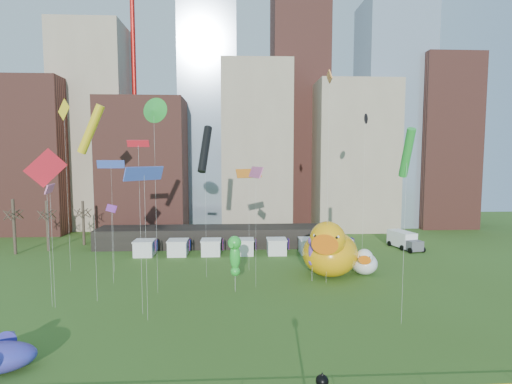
{
  "coord_description": "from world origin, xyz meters",
  "views": [
    {
      "loc": [
        -0.13,
        -21.7,
        14.65
      ],
      "look_at": [
        1.42,
        8.49,
        12.0
      ],
      "focal_mm": 27.0,
      "sensor_mm": 36.0,
      "label": 1
    }
  ],
  "objects": [
    {
      "name": "kite_4",
      "position": [
        -21.76,
        28.5,
        20.29
      ],
      "size": [
        2.17,
        1.7,
        22.13
      ],
      "color": "silver",
      "rests_on": "ground"
    },
    {
      "name": "box_truck",
      "position": [
        27.12,
        38.68,
        1.39
      ],
      "size": [
        3.75,
        6.75,
        2.71
      ],
      "rotation": [
        0.0,
        0.0,
        0.23
      ],
      "color": "white",
      "rests_on": "ground"
    },
    {
      "name": "kite_9",
      "position": [
        -18.0,
        15.99,
        11.7
      ],
      "size": [
        1.05,
        2.88,
        12.19
      ],
      "color": "silver",
      "rests_on": "ground"
    },
    {
      "name": "kite_6",
      "position": [
        1.5,
        27.71,
        12.7
      ],
      "size": [
        3.47,
        2.52,
        13.31
      ],
      "color": "silver",
      "rests_on": "ground"
    },
    {
      "name": "kite_2",
      "position": [
        -3.88,
        25.09,
        15.76
      ],
      "size": [
        1.85,
        3.54,
        18.66
      ],
      "color": "silver",
      "rests_on": "ground"
    },
    {
      "name": "crane_left",
      "position": [
        -21.11,
        64.0,
        46.9
      ],
      "size": [
        23.0,
        1.0,
        76.0
      ],
      "color": "red",
      "rests_on": "ground"
    },
    {
      "name": "kite_8",
      "position": [
        -9.02,
        13.96,
        15.79
      ],
      "size": [
        2.01,
        0.46,
        16.31
      ],
      "color": "silver",
      "rests_on": "ground"
    },
    {
      "name": "kite_11",
      "position": [
        -8.77,
        19.75,
        19.66
      ],
      "size": [
        2.2,
        1.94,
        20.99
      ],
      "color": "silver",
      "rests_on": "ground"
    },
    {
      "name": "small_duck",
      "position": [
        15.95,
        25.06,
        1.61
      ],
      "size": [
        4.32,
        4.96,
        3.5
      ],
      "rotation": [
        0.0,
        0.0,
        -0.3
      ],
      "color": "white",
      "rests_on": "ground"
    },
    {
      "name": "kite_10",
      "position": [
        18.54,
        33.64,
        20.24
      ],
      "size": [
        0.95,
        1.36,
        21.11
      ],
      "color": "silver",
      "rests_on": "ground"
    },
    {
      "name": "pavilion",
      "position": [
        -4.0,
        42.0,
        1.6
      ],
      "size": [
        38.0,
        6.0,
        3.2
      ],
      "primitive_type": "cube",
      "color": "black",
      "rests_on": "ground"
    },
    {
      "name": "kite_0",
      "position": [
        -18.38,
        16.16,
        13.63
      ],
      "size": [
        3.4,
        1.74,
        15.64
      ],
      "color": "silver",
      "rests_on": "ground"
    },
    {
      "name": "bare_trees",
      "position": [
        -30.17,
        40.54,
        4.01
      ],
      "size": [
        8.44,
        6.44,
        8.5
      ],
      "color": "#382B21",
      "rests_on": "ground"
    },
    {
      "name": "kite_5",
      "position": [
        -8.2,
        12.44,
        13.29
      ],
      "size": [
        2.9,
        3.49,
        13.94
      ],
      "color": "silver",
      "rests_on": "ground"
    },
    {
      "name": "kite_3",
      "position": [
        14.43,
        10.52,
        15.09
      ],
      "size": [
        0.97,
        2.57,
        17.24
      ],
      "color": "silver",
      "rests_on": "ground"
    },
    {
      "name": "kite_1",
      "position": [
        2.03,
        20.81,
        13.08
      ],
      "size": [
        1.5,
        4.07,
        13.73
      ],
      "color": "silver",
      "rests_on": "ground"
    },
    {
      "name": "vendor_tents",
      "position": [
        1.02,
        36.0,
        1.11
      ],
      "size": [
        33.24,
        2.8,
        2.4
      ],
      "color": "white",
      "rests_on": "ground"
    },
    {
      "name": "big_duck",
      "position": [
        11.35,
        24.5,
        3.31
      ],
      "size": [
        9.26,
        10.33,
        7.22
      ],
      "rotation": [
        0.0,
        0.0,
        -0.37
      ],
      "color": "#FCAA0C",
      "rests_on": "ground"
    },
    {
      "name": "kite_7",
      "position": [
        -14.59,
        23.17,
        8.85
      ],
      "size": [
        1.94,
        2.3,
        9.3
      ],
      "color": "silver",
      "rests_on": "ground"
    },
    {
      "name": "seahorse_purple",
      "position": [
        8.89,
        22.81,
        3.99
      ],
      "size": [
        1.47,
        1.69,
        5.47
      ],
      "rotation": [
        0.0,
        0.0,
        0.27
      ],
      "color": "silver",
      "rests_on": "ground"
    },
    {
      "name": "kite_12",
      "position": [
        -14.49,
        17.55,
        17.52
      ],
      "size": [
        3.01,
        1.2,
        20.03
      ],
      "color": "silver",
      "rests_on": "ground"
    },
    {
      "name": "skyline",
      "position": [
        2.25,
        61.06,
        21.44
      ],
      "size": [
        101.0,
        23.0,
        68.0
      ],
      "color": "brown",
      "rests_on": "ground"
    },
    {
      "name": "kite_13",
      "position": [
        -16.02,
        28.03,
        13.84
      ],
      "size": [
        3.36,
        0.9,
        14.41
      ],
      "color": "silver",
      "rests_on": "ground"
    },
    {
      "name": "kite_14",
      "position": [
        10.34,
        21.79,
        23.55
      ],
      "size": [
        0.91,
        3.15,
        24.23
      ],
      "color": "silver",
      "rests_on": "ground"
    },
    {
      "name": "crane_right",
      "position": [
        30.89,
        64.0,
        46.9
      ],
      "size": [
        23.0,
        1.0,
        76.0
      ],
      "color": "red",
      "rests_on": "ground"
    },
    {
      "name": "seahorse_green",
      "position": [
        -0.3,
        19.6,
        4.4
      ],
      "size": [
        1.87,
        2.13,
        6.24
      ],
      "rotation": [
        0.0,
        0.0,
        -0.31
      ],
      "color": "silver",
      "rests_on": "ground"
    }
  ]
}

